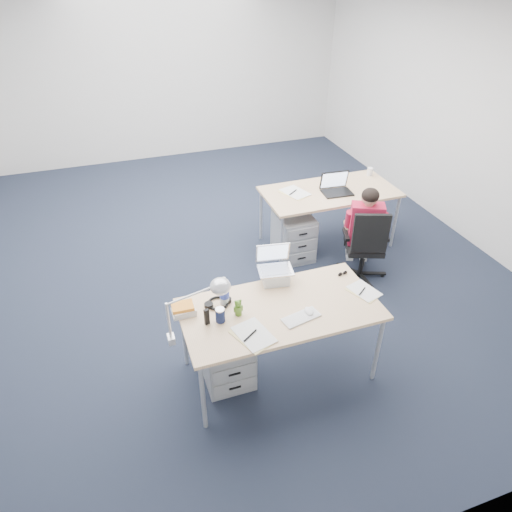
{
  "coord_description": "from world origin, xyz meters",
  "views": [
    {
      "loc": [
        -1.24,
        -4.54,
        3.13
      ],
      "look_at": [
        -0.13,
        -1.34,
        0.85
      ],
      "focal_mm": 32.0,
      "sensor_mm": 36.0,
      "label": 1
    }
  ],
  "objects_px": {
    "drawer_pedestal_near": "(226,352)",
    "drawer_pedestal_far": "(293,236)",
    "cordless_phone": "(207,317)",
    "wireless_keyboard": "(301,317)",
    "office_chair": "(362,259)",
    "can_koozie": "(220,315)",
    "far_cup": "(370,172)",
    "desk_far": "(330,194)",
    "bear_figurine": "(238,307)",
    "sunglasses": "(343,274)",
    "headphones": "(218,303)",
    "silver_laptop": "(275,266)",
    "seated_person": "(363,229)",
    "desk_near": "(280,312)",
    "water_bottle": "(224,291)",
    "desk_lamp": "(189,312)",
    "book_stack": "(183,309)",
    "computer_mouse": "(309,311)",
    "dark_laptop": "(338,184)"
  },
  "relations": [
    {
      "from": "bear_figurine",
      "to": "headphones",
      "type": "bearing_deg",
      "value": 108.19
    },
    {
      "from": "drawer_pedestal_far",
      "to": "cordless_phone",
      "type": "xyz_separation_m",
      "value": [
        -1.45,
        -1.66,
        0.53
      ]
    },
    {
      "from": "cordless_phone",
      "to": "wireless_keyboard",
      "type": "bearing_deg",
      "value": -28.66
    },
    {
      "from": "cordless_phone",
      "to": "sunglasses",
      "type": "xyz_separation_m",
      "value": [
        1.29,
        0.23,
        -0.06
      ]
    },
    {
      "from": "far_cup",
      "to": "headphones",
      "type": "bearing_deg",
      "value": -143.66
    },
    {
      "from": "office_chair",
      "to": "cordless_phone",
      "type": "distance_m",
      "value": 2.29
    },
    {
      "from": "headphones",
      "to": "sunglasses",
      "type": "height_order",
      "value": "headphones"
    },
    {
      "from": "drawer_pedestal_near",
      "to": "seated_person",
      "type": "bearing_deg",
      "value": 28.64
    },
    {
      "from": "sunglasses",
      "to": "desk_far",
      "type": "bearing_deg",
      "value": 58.7
    },
    {
      "from": "drawer_pedestal_far",
      "to": "cordless_phone",
      "type": "bearing_deg",
      "value": -131.09
    },
    {
      "from": "computer_mouse",
      "to": "book_stack",
      "type": "height_order",
      "value": "book_stack"
    },
    {
      "from": "headphones",
      "to": "book_stack",
      "type": "bearing_deg",
      "value": 178.94
    },
    {
      "from": "desk_far",
      "to": "desk_lamp",
      "type": "bearing_deg",
      "value": -137.86
    },
    {
      "from": "silver_laptop",
      "to": "far_cup",
      "type": "xyz_separation_m",
      "value": [
        1.95,
        1.69,
        -0.11
      ]
    },
    {
      "from": "seated_person",
      "to": "wireless_keyboard",
      "type": "xyz_separation_m",
      "value": [
        -1.34,
        -1.3,
        0.19
      ]
    },
    {
      "from": "office_chair",
      "to": "sunglasses",
      "type": "bearing_deg",
      "value": -113.06
    },
    {
      "from": "desk_lamp",
      "to": "far_cup",
      "type": "bearing_deg",
      "value": 18.47
    },
    {
      "from": "drawer_pedestal_near",
      "to": "headphones",
      "type": "bearing_deg",
      "value": 99.33
    },
    {
      "from": "drawer_pedestal_near",
      "to": "sunglasses",
      "type": "bearing_deg",
      "value": 6.79
    },
    {
      "from": "desk_near",
      "to": "desk_far",
      "type": "distance_m",
      "value": 2.26
    },
    {
      "from": "desk_near",
      "to": "bear_figurine",
      "type": "bearing_deg",
      "value": 174.16
    },
    {
      "from": "water_bottle",
      "to": "bear_figurine",
      "type": "distance_m",
      "value": 0.19
    },
    {
      "from": "office_chair",
      "to": "can_koozie",
      "type": "relative_size",
      "value": 7.49
    },
    {
      "from": "drawer_pedestal_near",
      "to": "wireless_keyboard",
      "type": "xyz_separation_m",
      "value": [
        0.55,
        -0.27,
        0.46
      ]
    },
    {
      "from": "book_stack",
      "to": "dark_laptop",
      "type": "distance_m",
      "value": 2.64
    },
    {
      "from": "bear_figurine",
      "to": "far_cup",
      "type": "relative_size",
      "value": 1.44
    },
    {
      "from": "seated_person",
      "to": "silver_laptop",
      "type": "relative_size",
      "value": 3.51
    },
    {
      "from": "computer_mouse",
      "to": "bear_figurine",
      "type": "xyz_separation_m",
      "value": [
        -0.53,
        0.17,
        0.05
      ]
    },
    {
      "from": "can_koozie",
      "to": "far_cup",
      "type": "relative_size",
      "value": 1.2
    },
    {
      "from": "desk_far",
      "to": "headphones",
      "type": "distance_m",
      "value": 2.42
    },
    {
      "from": "desk_near",
      "to": "seated_person",
      "type": "xyz_separation_m",
      "value": [
        1.45,
        1.14,
        -0.13
      ]
    },
    {
      "from": "can_koozie",
      "to": "cordless_phone",
      "type": "height_order",
      "value": "cordless_phone"
    },
    {
      "from": "silver_laptop",
      "to": "water_bottle",
      "type": "bearing_deg",
      "value": -154.72
    },
    {
      "from": "desk_far",
      "to": "wireless_keyboard",
      "type": "bearing_deg",
      "value": -122.29
    },
    {
      "from": "drawer_pedestal_far",
      "to": "sunglasses",
      "type": "bearing_deg",
      "value": -96.31
    },
    {
      "from": "desk_far",
      "to": "drawer_pedestal_near",
      "type": "distance_m",
      "value": 2.51
    },
    {
      "from": "drawer_pedestal_near",
      "to": "office_chair",
      "type": "bearing_deg",
      "value": 25.72
    },
    {
      "from": "water_bottle",
      "to": "cordless_phone",
      "type": "height_order",
      "value": "water_bottle"
    },
    {
      "from": "headphones",
      "to": "bear_figurine",
      "type": "height_order",
      "value": "bear_figurine"
    },
    {
      "from": "drawer_pedestal_far",
      "to": "wireless_keyboard",
      "type": "bearing_deg",
      "value": -111.88
    },
    {
      "from": "drawer_pedestal_far",
      "to": "water_bottle",
      "type": "relative_size",
      "value": 2.17
    },
    {
      "from": "wireless_keyboard",
      "to": "computer_mouse",
      "type": "distance_m",
      "value": 0.09
    },
    {
      "from": "book_stack",
      "to": "water_bottle",
      "type": "bearing_deg",
      "value": 3.31
    },
    {
      "from": "can_koozie",
      "to": "cordless_phone",
      "type": "xyz_separation_m",
      "value": [
        -0.11,
        0.0,
        0.01
      ]
    },
    {
      "from": "seated_person",
      "to": "headphones",
      "type": "height_order",
      "value": "seated_person"
    },
    {
      "from": "drawer_pedestal_near",
      "to": "drawer_pedestal_far",
      "type": "distance_m",
      "value": 2.03
    },
    {
      "from": "drawer_pedestal_far",
      "to": "drawer_pedestal_near",
      "type": "bearing_deg",
      "value": -129.5
    },
    {
      "from": "seated_person",
      "to": "wireless_keyboard",
      "type": "bearing_deg",
      "value": -109.89
    },
    {
      "from": "office_chair",
      "to": "cordless_phone",
      "type": "xyz_separation_m",
      "value": [
        -2.0,
        -0.98,
        0.54
      ]
    },
    {
      "from": "water_bottle",
      "to": "far_cup",
      "type": "height_order",
      "value": "water_bottle"
    }
  ]
}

